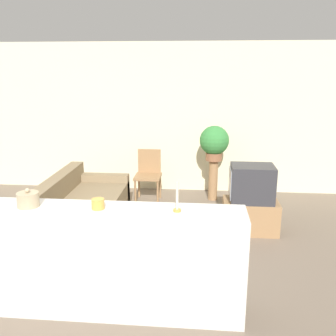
{
  "coord_description": "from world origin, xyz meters",
  "views": [
    {
      "loc": [
        1.05,
        -3.4,
        2.24
      ],
      "look_at": [
        0.58,
        1.79,
        0.85
      ],
      "focal_mm": 40.0,
      "sensor_mm": 36.0,
      "label": 1
    }
  ],
  "objects": [
    {
      "name": "foreground_counter",
      "position": [
        0.0,
        -0.33,
        0.51
      ],
      "size": [
        2.94,
        0.44,
        1.03
      ],
      "color": "silver",
      "rests_on": "ground_plane"
    },
    {
      "name": "ground_plane",
      "position": [
        0.0,
        0.0,
        0.0
      ],
      "size": [
        14.0,
        14.0,
        0.0
      ],
      "primitive_type": "plane",
      "color": "#756656"
    },
    {
      "name": "candle_jar",
      "position": [
        0.14,
        -0.33,
        1.07
      ],
      "size": [
        0.12,
        0.12,
        0.09
      ],
      "color": "gold",
      "rests_on": "foreground_counter"
    },
    {
      "name": "potted_plant",
      "position": [
        1.27,
        2.89,
        1.04
      ],
      "size": [
        0.5,
        0.5,
        0.59
      ],
      "color": "#8E5B3D",
      "rests_on": "plant_stand"
    },
    {
      "name": "plant_stand",
      "position": [
        1.27,
        2.89,
        0.36
      ],
      "size": [
        0.16,
        0.16,
        0.71
      ],
      "color": "#9E754C",
      "rests_on": "ground_plane"
    },
    {
      "name": "wall_back",
      "position": [
        0.0,
        3.43,
        1.35
      ],
      "size": [
        9.0,
        0.06,
        2.7
      ],
      "color": "beige",
      "rests_on": "ground_plane"
    },
    {
      "name": "television",
      "position": [
        1.76,
        1.6,
        0.71
      ],
      "size": [
        0.6,
        0.44,
        0.51
      ],
      "color": "#333338",
      "rests_on": "tv_stand"
    },
    {
      "name": "tv_stand",
      "position": [
        1.76,
        1.6,
        0.23
      ],
      "size": [
        0.76,
        0.47,
        0.45
      ],
      "color": "#9E754C",
      "rests_on": "ground_plane"
    },
    {
      "name": "couch",
      "position": [
        -0.64,
        1.58,
        0.27
      ],
      "size": [
        0.96,
        1.72,
        0.75
      ],
      "color": "#847051",
      "rests_on": "ground_plane"
    },
    {
      "name": "wooden_chair",
      "position": [
        0.15,
        2.78,
        0.5
      ],
      "size": [
        0.44,
        0.44,
        0.88
      ],
      "color": "#9E754C",
      "rests_on": "ground_plane"
    },
    {
      "name": "decorative_bowl",
      "position": [
        -0.5,
        -0.33,
        1.09
      ],
      "size": [
        0.2,
        0.2,
        0.17
      ],
      "color": "tan",
      "rests_on": "foreground_counter"
    },
    {
      "name": "candlestick",
      "position": [
        0.85,
        -0.33,
        1.12
      ],
      "size": [
        0.07,
        0.07,
        0.27
      ],
      "color": "#B7933D",
      "rests_on": "foreground_counter"
    }
  ]
}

